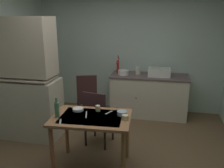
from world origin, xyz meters
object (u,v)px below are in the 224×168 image
at_px(chair_by_counter, 87,97).
at_px(mug_dark, 98,108).
at_px(mixing_bowl_counter, 123,72).
at_px(hand_pump, 118,65).
at_px(chair_far_side, 97,117).
at_px(hutch_cabinet, 28,84).
at_px(sink_basin, 159,72).
at_px(dining_table, 92,124).
at_px(serving_bowl_wide, 78,109).
at_px(glass_bottle, 57,109).

distance_m(chair_by_counter, mug_dark, 1.35).
distance_m(mixing_bowl_counter, chair_by_counter, 0.92).
xyz_separation_m(hand_pump, chair_far_side, (-0.06, -1.46, -0.55)).
bearing_deg(chair_by_counter, hand_pump, 52.15).
relative_size(hutch_cabinet, sink_basin, 4.63).
xyz_separation_m(sink_basin, dining_table, (-0.84, -1.98, -0.30)).
distance_m(hutch_cabinet, chair_far_side, 1.30).
bearing_deg(hutch_cabinet, sink_basin, 32.09).
relative_size(dining_table, chair_by_counter, 1.11).
height_order(hutch_cabinet, dining_table, hutch_cabinet).
xyz_separation_m(hutch_cabinet, dining_table, (1.29, -0.65, -0.31)).
distance_m(mixing_bowl_counter, serving_bowl_wide, 1.81).
distance_m(sink_basin, glass_bottle, 2.45).
xyz_separation_m(hand_pump, mug_dark, (0.06, -1.83, -0.23)).
bearing_deg(glass_bottle, mug_dark, 33.87).
distance_m(dining_table, chair_far_side, 0.60).
height_order(hand_pump, glass_bottle, hand_pump).
xyz_separation_m(mixing_bowl_counter, chair_by_counter, (-0.62, -0.53, -0.41)).
distance_m(hand_pump, mixing_bowl_counter, 0.21).
relative_size(hutch_cabinet, dining_table, 1.88).
xyz_separation_m(chair_by_counter, serving_bowl_wide, (0.27, -1.24, 0.27)).
xyz_separation_m(mug_dark, glass_bottle, (-0.47, -0.31, 0.07)).
bearing_deg(sink_basin, serving_bowl_wide, -120.61).
bearing_deg(hand_pump, glass_bottle, -100.78).
xyz_separation_m(mixing_bowl_counter, chair_far_side, (-0.19, -1.36, -0.43)).
relative_size(sink_basin, chair_by_counter, 0.45).
height_order(hutch_cabinet, glass_bottle, hutch_cabinet).
bearing_deg(hand_pump, chair_by_counter, -127.85).
distance_m(hutch_cabinet, glass_bottle, 1.15).
height_order(chair_by_counter, mug_dark, chair_by_counter).
bearing_deg(hutch_cabinet, hand_pump, 47.49).
xyz_separation_m(mixing_bowl_counter, mug_dark, (-0.07, -1.73, -0.11)).
xyz_separation_m(dining_table, chair_far_side, (-0.08, 0.57, -0.16)).
height_order(chair_far_side, chair_by_counter, chair_by_counter).
xyz_separation_m(hutch_cabinet, mug_dark, (1.32, -0.45, -0.15)).
bearing_deg(sink_basin, mixing_bowl_counter, -176.07).
relative_size(chair_by_counter, mug_dark, 11.98).
bearing_deg(serving_bowl_wide, glass_bottle, -125.00).
bearing_deg(mixing_bowl_counter, hand_pump, 144.73).
bearing_deg(glass_bottle, serving_bowl_wide, 55.00).
xyz_separation_m(hutch_cabinet, chair_far_side, (1.21, -0.08, -0.47)).
bearing_deg(chair_far_side, mixing_bowl_counter, 82.06).
bearing_deg(dining_table, chair_far_side, 97.85).
height_order(hand_pump, chair_by_counter, hand_pump).
bearing_deg(chair_by_counter, sink_basin, 23.39).
relative_size(sink_basin, mixing_bowl_counter, 2.01).
bearing_deg(serving_bowl_wide, chair_far_side, 68.65).
relative_size(dining_table, chair_far_side, 1.16).
distance_m(hutch_cabinet, mug_dark, 1.41).
xyz_separation_m(dining_table, serving_bowl_wide, (-0.24, 0.16, 0.13)).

